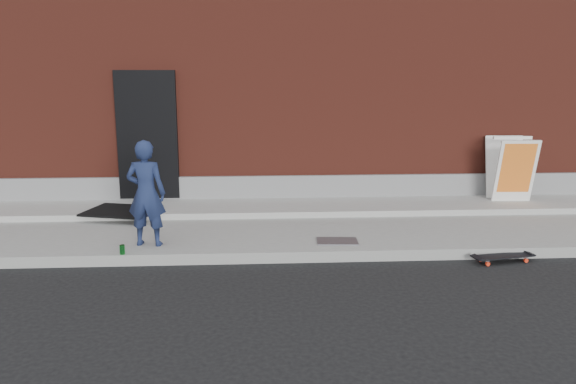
{
  "coord_description": "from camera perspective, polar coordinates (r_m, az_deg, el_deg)",
  "views": [
    {
      "loc": [
        -0.71,
        -7.04,
        2.42
      ],
      "look_at": [
        -0.25,
        0.8,
        0.8
      ],
      "focal_mm": 35.0,
      "sensor_mm": 36.0,
      "label": 1
    }
  ],
  "objects": [
    {
      "name": "utility_plate",
      "position": [
        7.9,
        5.02,
        -4.99
      ],
      "size": [
        0.59,
        0.4,
        0.02
      ],
      "primitive_type": "cube",
      "rotation": [
        0.0,
        0.0,
        -0.07
      ],
      "color": "#5C5B61",
      "rests_on": "sidewalk"
    },
    {
      "name": "doormat",
      "position": [
        9.55,
        -16.56,
        -1.85
      ],
      "size": [
        1.27,
        1.13,
        0.03
      ],
      "primitive_type": "cube",
      "rotation": [
        0.0,
        0.0,
        -0.26
      ],
      "color": "black",
      "rests_on": "apron"
    },
    {
      "name": "ground",
      "position": [
        7.48,
        2.26,
        -7.2
      ],
      "size": [
        80.0,
        80.0,
        0.0
      ],
      "primitive_type": "plane",
      "color": "black",
      "rests_on": "ground"
    },
    {
      "name": "soda_can",
      "position": [
        7.63,
        -16.49,
        -5.64
      ],
      "size": [
        0.07,
        0.07,
        0.12
      ],
      "primitive_type": "cylinder",
      "rotation": [
        0.0,
        0.0,
        -0.04
      ],
      "color": "#19802A",
      "rests_on": "sidewalk"
    },
    {
      "name": "child",
      "position": [
        7.79,
        -14.22,
        -0.13
      ],
      "size": [
        0.57,
        0.41,
        1.45
      ],
      "primitive_type": "imported",
      "rotation": [
        0.0,
        0.0,
        3.0
      ],
      "color": "#192346",
      "rests_on": "sidewalk"
    },
    {
      "name": "building",
      "position": [
        14.05,
        -0.51,
        11.99
      ],
      "size": [
        20.0,
        8.1,
        5.0
      ],
      "color": "maroon",
      "rests_on": "ground"
    },
    {
      "name": "pizza_sign",
      "position": [
        10.71,
        21.69,
        2.25
      ],
      "size": [
        0.71,
        0.83,
        1.14
      ],
      "color": "white",
      "rests_on": "apron"
    },
    {
      "name": "apron",
      "position": [
        9.72,
        0.89,
        -1.52
      ],
      "size": [
        20.0,
        1.2,
        0.1
      ],
      "primitive_type": "cube",
      "color": "gray",
      "rests_on": "sidewalk"
    },
    {
      "name": "sidewalk",
      "position": [
        8.89,
        1.32,
        -3.62
      ],
      "size": [
        20.0,
        3.0,
        0.15
      ],
      "primitive_type": "cube",
      "color": "gray",
      "rests_on": "ground"
    },
    {
      "name": "skateboard",
      "position": [
        8.0,
        21.0,
        -6.14
      ],
      "size": [
        0.85,
        0.36,
        0.09
      ],
      "color": "red",
      "rests_on": "ground"
    }
  ]
}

